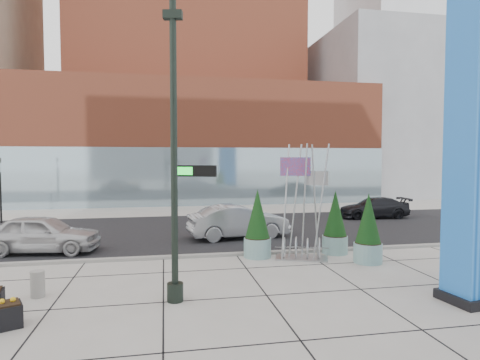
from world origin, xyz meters
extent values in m
plane|color=#9E9991|center=(0.00, 0.00, 0.00)|extent=(160.00, 160.00, 0.00)
cube|color=black|center=(0.00, 10.00, 0.01)|extent=(80.00, 12.00, 0.02)
cube|color=gray|center=(0.00, 4.00, 0.06)|extent=(80.00, 0.30, 0.12)
cube|color=#A74B30|center=(1.00, 27.00, 5.50)|extent=(34.00, 10.00, 11.00)
cube|color=#8CA5B2|center=(1.00, 22.20, 2.50)|extent=(34.00, 0.60, 5.00)
cube|color=slate|center=(26.00, 32.00, 9.00)|extent=(20.00, 18.00, 18.00)
cube|color=#B2B7BC|center=(36.00, 48.00, 27.50)|extent=(16.00, 16.00, 55.00)
cylinder|color=black|center=(-1.67, -0.97, 4.19)|extent=(0.19, 0.19, 8.38)
cylinder|color=black|center=(-1.67, -0.97, 0.26)|extent=(0.46, 0.46, 0.52)
cube|color=black|center=(-1.67, -0.97, 7.97)|extent=(0.56, 0.34, 0.23)
cube|color=#AEB0B3|center=(3.50, 3.00, 0.03)|extent=(2.28, 1.70, 0.06)
cylinder|color=#AEB0B3|center=(2.85, 2.81, 2.33)|extent=(0.08, 0.08, 4.65)
cylinder|color=#AEB0B3|center=(3.22, 3.14, 2.33)|extent=(0.08, 0.08, 4.65)
cylinder|color=#AEB0B3|center=(3.59, 2.91, 2.33)|extent=(0.08, 0.08, 4.65)
cylinder|color=#AEB0B3|center=(4.01, 3.19, 2.33)|extent=(0.08, 0.08, 4.65)
cylinder|color=#AEB0B3|center=(4.24, 2.77, 2.33)|extent=(0.08, 0.08, 4.65)
torus|color=#AEB0B3|center=(2.80, 2.91, 0.45)|extent=(0.37, 0.81, 0.85)
torus|color=#AEB0B3|center=(3.27, 3.09, 0.45)|extent=(0.37, 0.81, 0.85)
torus|color=#AEB0B3|center=(3.73, 2.91, 0.45)|extent=(0.37, 0.81, 0.85)
torus|color=#AEB0B3|center=(4.20, 3.09, 0.45)|extent=(0.37, 0.81, 0.85)
cube|color=red|center=(3.22, 3.00, 3.72)|extent=(1.18, 0.40, 0.74)
cube|color=#AEB0B3|center=(4.06, 3.09, 3.26)|extent=(0.85, 0.46, 0.56)
cylinder|color=gray|center=(-5.61, 0.14, 0.38)|extent=(0.40, 0.40, 0.77)
cylinder|color=black|center=(-1.52, 3.80, 1.87)|extent=(0.09, 0.09, 3.74)
cube|color=black|center=(-0.72, 3.80, 3.56)|extent=(1.72, 0.79, 0.45)
cube|color=#19D833|center=(-1.08, 3.70, 3.56)|extent=(0.59, 0.24, 0.31)
cylinder|color=#7CA7A6|center=(5.82, 1.93, 0.38)|extent=(1.09, 1.09, 0.76)
cylinder|color=black|center=(5.82, 1.93, 0.76)|extent=(1.00, 1.00, 0.07)
cone|color=black|center=(5.82, 1.93, 1.74)|extent=(0.98, 0.98, 1.96)
cylinder|color=#7CA7A6|center=(5.20, 3.60, 0.38)|extent=(1.08, 1.08, 0.75)
cylinder|color=black|center=(5.20, 3.60, 0.75)|extent=(0.99, 0.99, 0.06)
cone|color=black|center=(5.20, 3.60, 1.72)|extent=(0.97, 0.97, 1.94)
cylinder|color=#7CA7A6|center=(1.80, 3.60, 0.39)|extent=(1.12, 1.12, 0.78)
cylinder|color=black|center=(1.80, 3.60, 0.78)|extent=(1.03, 1.03, 0.07)
cone|color=black|center=(1.80, 3.60, 1.79)|extent=(1.01, 1.01, 2.02)
imported|color=silver|center=(-7.11, 6.01, 0.81)|extent=(5.00, 2.58, 1.63)
imported|color=#999BA1|center=(1.75, 7.60, 0.84)|extent=(5.30, 2.51, 1.68)
imported|color=black|center=(12.06, 12.68, 0.69)|extent=(4.88, 2.24, 1.38)
cylinder|color=black|center=(-12.00, 15.00, 1.60)|extent=(0.12, 0.12, 3.20)
imported|color=black|center=(-12.00, 15.00, 3.65)|extent=(0.15, 0.18, 0.90)
camera|label=1|loc=(-1.95, -12.28, 4.04)|focal=30.00mm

